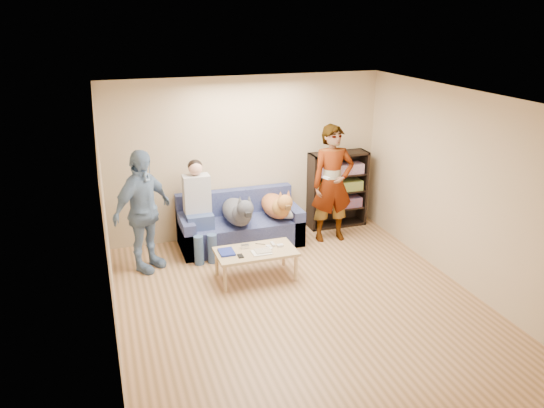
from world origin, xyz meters
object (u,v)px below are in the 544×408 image
object	(u,v)px
person_standing_right	(333,184)
sofa	(239,227)
camera_silver	(245,246)
coffee_table	(256,253)
notebook_blue	(227,252)
dog_gray	(238,212)
person_standing_left	(143,211)
person_seated	(198,205)
bookshelf	(337,188)
dog_tan	(277,206)

from	to	relation	value
person_standing_right	sofa	world-z (taller)	person_standing_right
camera_silver	coffee_table	size ratio (longest dim) A/B	0.10
notebook_blue	dog_gray	distance (m)	1.03
person_standing_left	camera_silver	world-z (taller)	person_standing_left
person_seated	bookshelf	bearing A→B (deg)	8.33
dog_gray	bookshelf	bearing A→B (deg)	14.33
person_standing_left	sofa	bearing A→B (deg)	-23.17
person_seated	coffee_table	distance (m)	1.29
person_standing_left	coffee_table	distance (m)	1.69
camera_silver	person_seated	distance (m)	1.12
notebook_blue	coffee_table	size ratio (longest dim) A/B	0.24
dog_tan	bookshelf	bearing A→B (deg)	17.40
person_standing_left	coffee_table	xyz separation A→B (m)	(1.41, -0.78, -0.51)
person_standing_right	dog_gray	xyz separation A→B (m)	(-1.54, 0.05, -0.31)
person_standing_right	sofa	bearing A→B (deg)	172.19
notebook_blue	dog_tan	distance (m)	1.49
notebook_blue	sofa	size ratio (longest dim) A/B	0.14
notebook_blue	dog_gray	world-z (taller)	dog_gray
person_standing_right	dog_tan	distance (m)	0.95
person_seated	bookshelf	xyz separation A→B (m)	(2.46, 0.36, -0.09)
camera_silver	notebook_blue	bearing A→B (deg)	-165.96
camera_silver	sofa	size ratio (longest dim) A/B	0.06
camera_silver	person_seated	size ratio (longest dim) A/B	0.07
dog_gray	sofa	bearing A→B (deg)	72.89
sofa	notebook_blue	bearing A→B (deg)	-112.85
person_standing_right	person_standing_left	xyz separation A→B (m)	(-2.97, -0.15, -0.06)
person_standing_right	notebook_blue	distance (m)	2.20
notebook_blue	dog_gray	bearing A→B (deg)	65.70
dog_gray	coffee_table	xyz separation A→B (m)	(-0.02, -0.97, -0.26)
person_standing_right	sofa	distance (m)	1.63
person_standing_right	dog_tan	xyz separation A→B (m)	(-0.88, 0.14, -0.32)
sofa	person_seated	distance (m)	0.83
sofa	coffee_table	distance (m)	1.23
bookshelf	person_standing_left	bearing A→B (deg)	-168.45
sofa	person_seated	xyz separation A→B (m)	(-0.66, -0.13, 0.49)
camera_silver	dog_tan	distance (m)	1.25
notebook_blue	person_seated	world-z (taller)	person_seated
dog_gray	person_standing_left	bearing A→B (deg)	-172.18
dog_tan	camera_silver	bearing A→B (deg)	-129.92
bookshelf	sofa	bearing A→B (deg)	-172.60
person_standing_left	notebook_blue	world-z (taller)	person_standing_left
person_standing_right	dog_gray	size ratio (longest dim) A/B	1.51
dog_tan	sofa	bearing A→B (deg)	165.78
sofa	bookshelf	size ratio (longest dim) A/B	1.46
person_standing_left	person_seated	world-z (taller)	person_standing_left
camera_silver	sofa	xyz separation A→B (m)	(0.21, 1.10, -0.16)
person_standing_left	bookshelf	distance (m)	3.38
dog_gray	dog_tan	distance (m)	0.67
coffee_table	notebook_blue	bearing A→B (deg)	172.87
notebook_blue	bookshelf	world-z (taller)	bookshelf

